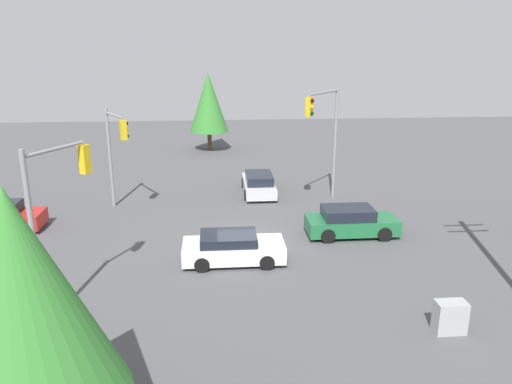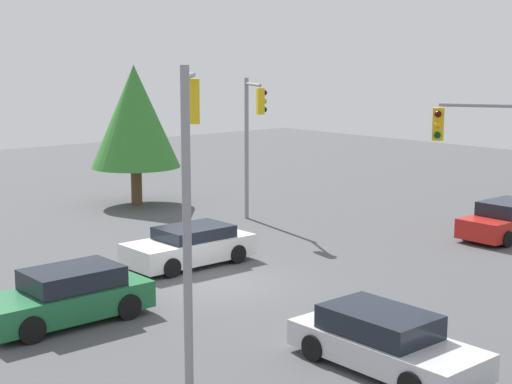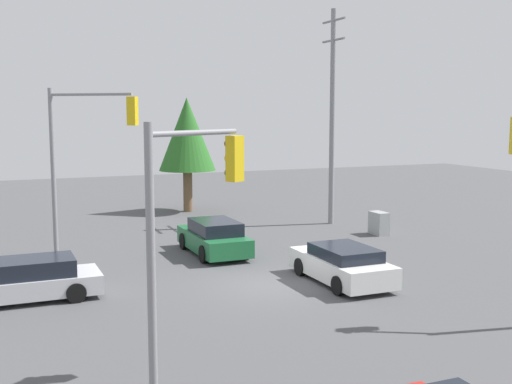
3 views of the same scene
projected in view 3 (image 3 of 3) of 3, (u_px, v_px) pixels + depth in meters
The scene contains 9 objects.
ground_plane at pixel (274, 285), 22.29m from camera, with size 80.00×80.00×0.00m, color #4C4C4F.
sedan_white at pixel (342, 264), 22.58m from camera, with size 4.47×2.07×1.32m.
sedan_green at pixel (214, 238), 27.04m from camera, with size 4.52×2.02×1.47m.
sedan_silver at pixel (28, 280), 20.48m from camera, with size 2.01×4.63×1.34m.
traffic_signal_main at pixel (83, 147), 24.27m from camera, with size 2.47×2.98×6.89m.
traffic_signal_cross at pixel (188, 210), 13.63m from camera, with size 1.65×2.61×5.81m.
utility_pole_tall at pixel (332, 112), 33.80m from camera, with size 2.20×0.28×11.28m.
electrical_cabinet at pixel (379, 223), 31.40m from camera, with size 1.02×0.60×1.12m, color #9EA0A3.
tree_right at pixel (187, 135), 38.15m from camera, with size 3.40×3.40×6.82m.
Camera 3 is at (19.76, -9.03, 6.01)m, focal length 45.00 mm.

